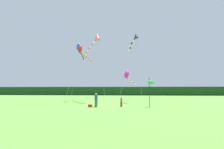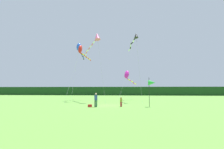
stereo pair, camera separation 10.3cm
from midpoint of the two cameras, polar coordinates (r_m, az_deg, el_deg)
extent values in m
plane|color=#5B9338|center=(25.60, -1.48, -9.59)|extent=(120.00, 120.00, 0.00)
cube|color=#193D19|center=(70.38, 3.16, -5.17)|extent=(108.00, 2.87, 3.22)
cylinder|color=#3F724C|center=(23.23, -5.36, -9.04)|extent=(0.17, 0.17, 0.84)
cylinder|color=#3F724C|center=(23.19, -4.89, -9.05)|extent=(0.17, 0.17, 0.84)
cylinder|color=#334C8C|center=(23.17, -5.11, -7.19)|extent=(0.38, 0.38, 0.66)
sphere|color=tan|center=(23.15, -5.10, -6.07)|extent=(0.24, 0.24, 0.24)
cylinder|color=#B23338|center=(23.57, 2.61, -9.26)|extent=(0.13, 0.13, 0.61)
cylinder|color=#B23338|center=(23.57, 2.96, -9.26)|extent=(0.13, 0.13, 0.61)
cylinder|color=olive|center=(23.53, 2.78, -7.93)|extent=(0.28, 0.28, 0.49)
sphere|color=tan|center=(23.52, 2.77, -7.12)|extent=(0.18, 0.18, 0.18)
cube|color=red|center=(23.24, -6.94, -9.65)|extent=(0.49, 0.31, 0.33)
cylinder|color=black|center=(24.07, 11.43, -5.36)|extent=(0.06, 0.06, 3.74)
cone|color=green|center=(24.12, 12.21, -2.50)|extent=(0.90, 0.70, 0.70)
cylinder|color=#B2B2B2|center=(30.74, 8.32, 2.26)|extent=(0.79, 3.11, 11.77)
cone|color=black|center=(33.45, 7.40, 11.98)|extent=(0.92, 1.08, 1.08)
cylinder|color=black|center=(33.73, 7.08, 11.04)|extent=(0.56, 0.97, 0.36)
cylinder|color=white|center=(34.54, 6.61, 10.36)|extent=(0.35, 0.99, 0.38)
cylinder|color=black|center=(35.33, 6.12, 9.70)|extent=(0.62, 0.95, 0.39)
cylinder|color=white|center=(36.12, 5.75, 9.03)|extent=(0.24, 0.98, 0.43)
cylinder|color=black|center=(36.97, 5.66, 8.32)|extent=(0.28, 1.00, 0.45)
cylinder|color=white|center=(37.79, 5.34, 7.65)|extent=(0.55, 0.98, 0.42)
cylinder|color=#B2B2B2|center=(30.38, -3.47, 2.10)|extent=(1.96, 2.77, 11.56)
cone|color=#E5598C|center=(33.04, -4.72, 11.78)|extent=(1.56, 1.63, 1.52)
cylinder|color=#E5598C|center=(33.23, -5.08, 10.64)|extent=(0.70, 0.79, 0.33)
cylinder|color=white|center=(33.90, -5.72, 10.03)|extent=(0.68, 0.83, 0.40)
cylinder|color=#E5598C|center=(34.60, -6.23, 9.37)|extent=(0.60, 0.86, 0.41)
cylinder|color=white|center=(35.30, -6.73, 8.73)|extent=(0.69, 0.82, 0.41)
cylinder|color=#E5598C|center=(36.00, -7.20, 8.12)|extent=(0.59, 0.87, 0.41)
cylinder|color=white|center=(36.70, -7.68, 7.50)|extent=(0.73, 0.80, 0.44)
cylinder|color=#E5598C|center=(37.41, -8.07, 6.90)|extent=(0.52, 0.89, 0.41)
cylinder|color=white|center=(38.17, -8.26, 6.31)|extent=(0.52, 0.90, 0.45)
cylinder|color=#B2B2B2|center=(32.72, -12.19, 0.19)|extent=(1.18, 4.75, 9.84)
ellipsoid|color=red|center=(35.53, -9.97, 7.79)|extent=(0.93, 1.40, 1.83)
cylinder|color=red|center=(35.57, -9.70, 6.57)|extent=(0.44, 0.61, 0.33)
cylinder|color=yellow|center=(35.97, -9.18, 6.27)|extent=(0.36, 0.59, 0.27)
cylinder|color=red|center=(36.42, -8.83, 6.00)|extent=(0.22, 0.58, 0.30)
cylinder|color=yellow|center=(36.90, -8.55, 5.73)|extent=(0.28, 0.58, 0.26)
cylinder|color=red|center=(37.34, -8.17, 5.46)|extent=(0.39, 0.61, 0.32)
cylinder|color=yellow|center=(37.78, -7.80, 5.18)|extent=(0.27, 0.58, 0.28)
cylinder|color=red|center=(38.26, -7.52, 4.93)|extent=(0.26, 0.58, 0.27)
cylinder|color=yellow|center=(38.71, -7.17, 4.72)|extent=(0.38, 0.59, 0.26)
cylinder|color=red|center=(39.18, -6.87, 4.50)|extent=(0.21, 0.57, 0.28)
cylinder|color=#B2B2B2|center=(36.19, 3.15, -3.96)|extent=(1.66, 3.41, 5.31)
ellipsoid|color=#E026B2|center=(37.98, 4.48, 0.01)|extent=(1.41, 1.52, 1.86)
cylinder|color=#E026B2|center=(38.31, 4.69, -1.24)|extent=(0.46, 0.89, 0.41)
cylinder|color=yellow|center=(39.05, 5.15, -1.60)|extent=(0.54, 0.87, 0.39)
cylinder|color=#E026B2|center=(39.80, 5.58, -1.86)|extent=(0.44, 0.86, 0.29)
cylinder|color=yellow|center=(40.52, 6.09, -2.17)|extent=(0.67, 0.83, 0.46)
cylinder|color=#E026B2|center=(41.24, 6.57, -2.58)|extent=(0.42, 0.90, 0.45)
cylinder|color=yellow|center=(41.94, 7.05, -2.89)|extent=(0.69, 0.79, 0.35)
cylinder|color=#B2B2B2|center=(35.94, -11.50, 0.70)|extent=(0.09, 4.63, 11.03)
ellipsoid|color=blue|center=(39.02, -10.40, 8.47)|extent=(0.98, 1.14, 1.83)
cylinder|color=blue|center=(39.15, -10.37, 7.31)|extent=(0.31, 0.66, 0.33)
cylinder|color=black|center=(39.69, -10.21, 6.93)|extent=(0.21, 0.65, 0.35)
cylinder|color=blue|center=(40.22, -9.93, 6.60)|extent=(0.27, 0.64, 0.27)
cylinder|color=black|center=(40.74, -9.60, 6.32)|extent=(0.29, 0.66, 0.31)
cylinder|color=blue|center=(41.27, -9.42, 5.96)|extent=(0.35, 0.69, 0.38)
cylinder|color=black|center=(41.80, -9.24, 5.61)|extent=(0.32, 0.66, 0.32)
cylinder|color=blue|center=(42.32, -9.03, 5.25)|extent=(0.31, 0.69, 0.39)
cylinder|color=black|center=(42.87, -8.96, 4.85)|extent=(0.30, 0.69, 0.40)
camera|label=1|loc=(0.05, -90.09, 0.01)|focal=29.36mm
camera|label=2|loc=(0.05, 89.91, -0.01)|focal=29.36mm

